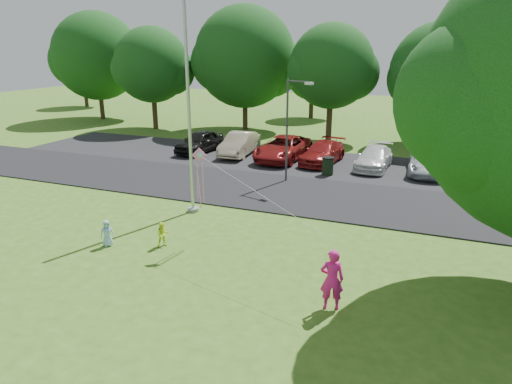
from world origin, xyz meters
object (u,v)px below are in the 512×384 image
at_px(woman, 332,279).
at_px(child_blue, 107,233).
at_px(flagpole, 189,118).
at_px(trash_can, 328,166).
at_px(street_lamp, 291,121).
at_px(kite, 203,169).
at_px(child_yellow, 163,235).

relative_size(woman, child_blue, 1.81).
relative_size(flagpole, trash_can, 9.27).
relative_size(street_lamp, kite, 0.97).
height_order(child_yellow, child_blue, child_blue).
bearing_deg(woman, flagpole, -52.58).
xyz_separation_m(street_lamp, trash_can, (1.62, 2.03, -2.74)).
bearing_deg(kite, trash_can, 57.73).
height_order(woman, child_yellow, woman).
height_order(child_yellow, kite, kite).
bearing_deg(trash_can, kite, -99.93).
bearing_deg(street_lamp, woman, -50.23).
relative_size(trash_can, woman, 0.60).
distance_m(flagpole, trash_can, 9.73).
bearing_deg(kite, street_lamp, 65.64).
bearing_deg(flagpole, child_yellow, -77.32).
relative_size(street_lamp, child_yellow, 5.85).
height_order(street_lamp, child_blue, street_lamp).
distance_m(street_lamp, trash_can, 3.78).
distance_m(flagpole, woman, 9.85).
bearing_deg(flagpole, trash_can, 62.37).
height_order(flagpole, child_blue, flagpole).
height_order(flagpole, street_lamp, flagpole).
relative_size(trash_can, child_blue, 1.09).
xyz_separation_m(flagpole, kite, (2.24, -3.11, -1.25)).
bearing_deg(trash_can, child_blue, -113.01).
xyz_separation_m(child_blue, kite, (3.33, 1.31, 2.42)).
xyz_separation_m(street_lamp, woman, (4.91, -11.50, -2.39)).
bearing_deg(child_blue, street_lamp, 21.58).
bearing_deg(woman, street_lamp, -82.98).
xyz_separation_m(woman, child_blue, (-8.56, 1.11, -0.40)).
xyz_separation_m(trash_can, child_blue, (-5.27, -12.42, -0.05)).
height_order(child_blue, kite, kite).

